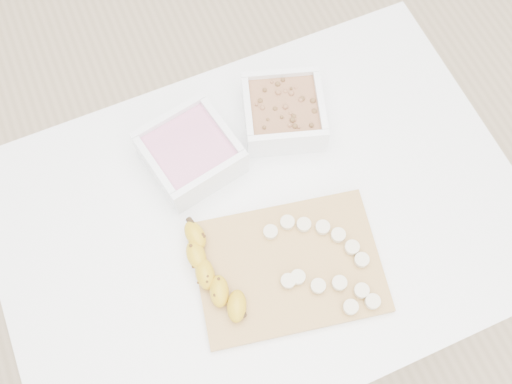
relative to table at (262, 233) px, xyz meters
name	(u,v)px	position (x,y,z in m)	size (l,w,h in m)	color
ground	(260,298)	(0.00, 0.00, -0.65)	(3.50, 3.50, 0.00)	#C6AD89
table	(262,233)	(0.00, 0.00, 0.00)	(1.00, 0.70, 0.75)	white
bowl_yogurt	(190,153)	(-0.08, 0.16, 0.14)	(0.19, 0.19, 0.08)	white
bowl_granola	(284,112)	(0.12, 0.18, 0.13)	(0.20, 0.20, 0.07)	white
cutting_board	(289,267)	(0.00, -0.11, 0.10)	(0.33, 0.24, 0.01)	#BA8F48
banana	(213,274)	(-0.13, -0.07, 0.13)	(0.05, 0.20, 0.03)	gold
banana_slices	(326,262)	(0.07, -0.13, 0.12)	(0.17, 0.22, 0.02)	beige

